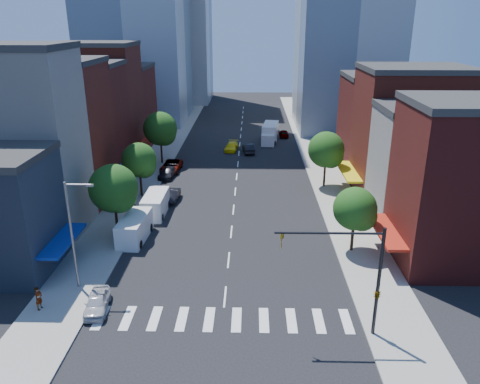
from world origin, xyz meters
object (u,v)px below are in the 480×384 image
at_px(parked_car_third, 171,166).
at_px(taxi, 232,147).
at_px(traffic_car_oncoming, 248,148).
at_px(pedestrian_near, 39,298).
at_px(traffic_car_far, 284,133).
at_px(cargo_van_near, 134,229).
at_px(parked_car_second, 172,195).
at_px(pedestrian_far, 135,213).
at_px(box_truck, 270,134).
at_px(parked_car_front, 97,302).
at_px(parked_car_rear, 168,173).
at_px(cargo_van_far, 155,205).

bearing_deg(parked_car_third, taxi, 57.81).
distance_m(traffic_car_oncoming, pedestrian_near, 47.23).
relative_size(traffic_car_far, pedestrian_near, 2.12).
xyz_separation_m(cargo_van_near, taxi, (8.23, 33.87, -0.53)).
height_order(parked_car_second, traffic_car_far, traffic_car_far).
distance_m(taxi, traffic_car_oncoming, 3.10).
bearing_deg(parked_car_third, cargo_van_near, -86.63).
distance_m(pedestrian_near, pedestrian_far, 16.80).
bearing_deg(traffic_car_far, box_truck, 52.53).
relative_size(parked_car_front, parked_car_rear, 0.86).
xyz_separation_m(parked_car_second, box_truck, (12.80, 29.10, 0.84)).
bearing_deg(taxi, parked_car_front, -93.37).
distance_m(parked_car_front, cargo_van_near, 11.93).
distance_m(cargo_van_far, box_truck, 36.19).
distance_m(taxi, pedestrian_far, 30.91).
bearing_deg(pedestrian_far, box_truck, 141.48).
distance_m(parked_car_front, cargo_van_far, 18.41).
relative_size(taxi, pedestrian_far, 2.52).
relative_size(parked_car_rear, cargo_van_near, 0.80).
bearing_deg(pedestrian_far, taxi, 148.13).
distance_m(cargo_van_near, cargo_van_far, 6.52).
relative_size(parked_car_front, traffic_car_far, 1.03).
bearing_deg(cargo_van_far, cargo_van_near, -96.95).
distance_m(parked_car_rear, traffic_car_far, 29.88).
height_order(parked_car_front, parked_car_rear, parked_car_front).
xyz_separation_m(parked_car_rear, box_truck, (14.80, 20.28, 0.84)).
bearing_deg(traffic_car_oncoming, pedestrian_far, 59.71).
xyz_separation_m(parked_car_third, pedestrian_near, (-4.30, -34.48, 0.31)).
bearing_deg(traffic_car_far, taxi, 44.36).
height_order(cargo_van_near, pedestrian_near, cargo_van_near).
bearing_deg(traffic_car_oncoming, parked_car_front, 68.89).
xyz_separation_m(parked_car_front, parked_car_third, (0.00, 34.29, 0.08)).
xyz_separation_m(pedestrian_near, pedestrian_far, (3.30, 16.48, -0.01)).
xyz_separation_m(parked_car_front, box_truck, (14.80, 51.77, 0.83)).
xyz_separation_m(cargo_van_near, box_truck, (14.81, 39.84, 0.31)).
bearing_deg(parked_car_rear, cargo_van_far, -79.23).
bearing_deg(traffic_car_oncoming, box_truck, -124.50).
bearing_deg(box_truck, cargo_van_near, -102.63).
distance_m(traffic_car_far, pedestrian_near, 59.98).
relative_size(parked_car_second, parked_car_third, 0.73).
distance_m(cargo_van_near, pedestrian_far, 4.48).
xyz_separation_m(parked_car_front, parked_car_second, (2.00, 22.67, -0.02)).
relative_size(cargo_van_far, pedestrian_far, 3.07).
height_order(parked_car_front, traffic_car_far, parked_car_front).
bearing_deg(parked_car_front, parked_car_third, 82.77).
xyz_separation_m(parked_car_front, pedestrian_near, (-4.30, -0.19, 0.39)).
relative_size(taxi, traffic_car_far, 1.18).
relative_size(parked_car_front, taxi, 0.87).
bearing_deg(parked_car_second, cargo_van_near, -97.68).
relative_size(box_truck, pedestrian_near, 4.43).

